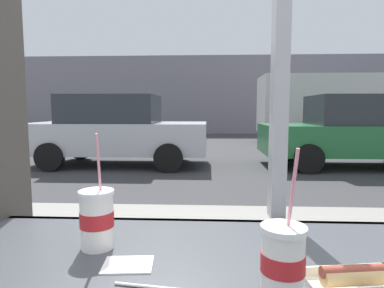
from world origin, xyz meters
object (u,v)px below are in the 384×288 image
object	(u,v)px
parked_car_silver	(117,130)
parked_car_green	(358,131)
hotdog_tray_far	(375,276)
soda_cup_left	(97,218)
soda_cup_right	(283,261)
box_truck	(344,106)

from	to	relation	value
parked_car_silver	parked_car_green	distance (m)	5.79
hotdog_tray_far	parked_car_silver	size ratio (longest dim) A/B	0.07
soda_cup_left	parked_car_silver	world-z (taller)	parked_car_silver
soda_cup_left	soda_cup_right	size ratio (longest dim) A/B	1.03
soda_cup_left	soda_cup_right	world-z (taller)	soda_cup_left
parked_car_green	soda_cup_right	bearing A→B (deg)	-114.96
soda_cup_left	parked_car_silver	distance (m)	7.33
hotdog_tray_far	parked_car_silver	distance (m)	7.69
soda_cup_right	hotdog_tray_far	bearing A→B (deg)	14.40
soda_cup_left	parked_car_silver	size ratio (longest dim) A/B	0.07
parked_car_silver	soda_cup_right	bearing A→B (deg)	-71.78
soda_cup_left	parked_car_green	distance (m)	8.04
box_truck	soda_cup_right	bearing A→B (deg)	-112.40
parked_car_silver	hotdog_tray_far	bearing A→B (deg)	-70.18
soda_cup_left	box_truck	world-z (taller)	box_truck
hotdog_tray_far	parked_car_silver	xyz separation A→B (m)	(-2.61, 7.23, -0.14)
parked_car_silver	box_truck	distance (m)	9.59
soda_cup_left	parked_car_silver	xyz separation A→B (m)	(-1.94, 7.06, -0.20)
soda_cup_left	parked_car_green	world-z (taller)	parked_car_green
soda_cup_left	box_truck	distance (m)	13.97
parked_car_green	box_truck	world-z (taller)	box_truck
soda_cup_left	box_truck	size ratio (longest dim) A/B	0.05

